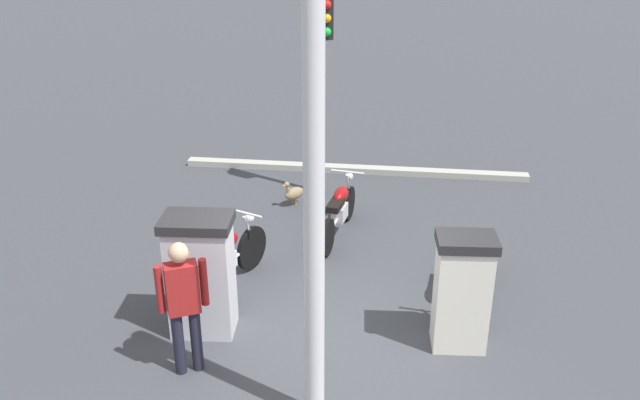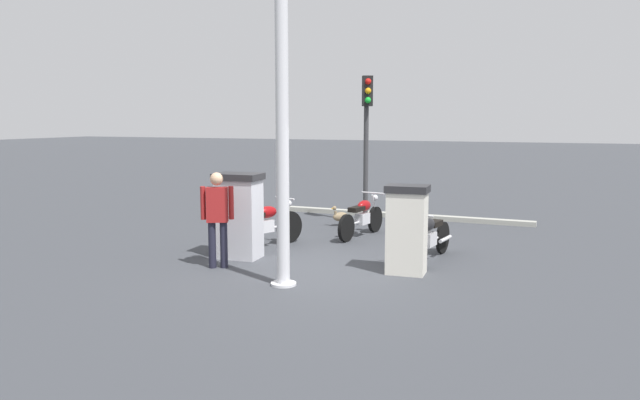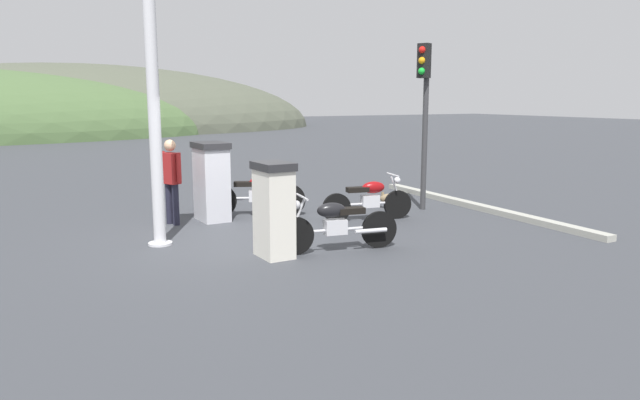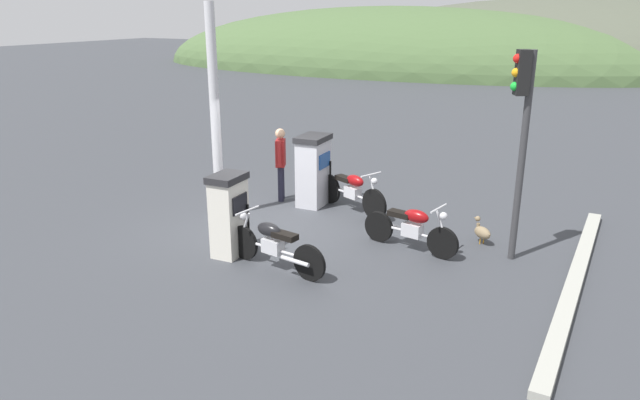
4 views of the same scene
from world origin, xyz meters
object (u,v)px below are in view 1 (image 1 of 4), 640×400
at_px(fuel_pump_far, 201,274).
at_px(wandering_duck, 294,193).
at_px(attendant_person, 183,300).
at_px(fuel_pump_near, 462,292).
at_px(motorcycle_near_pump, 466,271).
at_px(roadside_traffic_light, 323,63).
at_px(canopy_support_pole, 314,240).
at_px(motorcycle_far_pump, 223,260).
at_px(motorcycle_extra, 339,210).

distance_m(fuel_pump_far, wandering_duck, 3.98).
height_order(attendant_person, wandering_duck, attendant_person).
distance_m(fuel_pump_near, motorcycle_near_pump, 1.07).
relative_size(wandering_duck, roadside_traffic_light, 0.14).
bearing_deg(attendant_person, motorcycle_near_pump, -61.03).
height_order(roadside_traffic_light, canopy_support_pole, canopy_support_pole).
relative_size(motorcycle_far_pump, roadside_traffic_light, 0.55).
relative_size(fuel_pump_near, motorcycle_extra, 0.79).
bearing_deg(fuel_pump_near, motorcycle_near_pump, -9.71).
distance_m(wandering_duck, canopy_support_pole, 5.71).
bearing_deg(motorcycle_near_pump, fuel_pump_near, 170.29).
height_order(motorcycle_far_pump, canopy_support_pole, canopy_support_pole).
bearing_deg(motorcycle_extra, motorcycle_near_pump, -134.15).
bearing_deg(canopy_support_pole, motorcycle_near_pump, -36.20).
distance_m(motorcycle_far_pump, motorcycle_extra, 2.36).
bearing_deg(fuel_pump_far, motorcycle_extra, -28.06).
distance_m(fuel_pump_near, wandering_duck, 4.69).
height_order(motorcycle_far_pump, wandering_duck, motorcycle_far_pump).
height_order(fuel_pump_near, roadside_traffic_light, roadside_traffic_light).
relative_size(fuel_pump_far, attendant_person, 0.95).
xyz_separation_m(fuel_pump_far, wandering_duck, (3.89, -0.60, -0.57)).
xyz_separation_m(motorcycle_near_pump, attendant_person, (-1.83, 3.30, 0.50)).
bearing_deg(attendant_person, fuel_pump_near, -75.36).
height_order(fuel_pump_far, motorcycle_far_pump, fuel_pump_far).
distance_m(fuel_pump_near, fuel_pump_far, 3.17).
bearing_deg(motorcycle_far_pump, canopy_support_pole, -146.97).
bearing_deg(fuel_pump_near, fuel_pump_far, 90.01).
bearing_deg(motorcycle_near_pump, roadside_traffic_light, 33.44).
bearing_deg(attendant_person, motorcycle_extra, -21.94).
xyz_separation_m(motorcycle_near_pump, motorcycle_far_pump, (-0.05, 3.32, 0.02)).
bearing_deg(motorcycle_near_pump, canopy_support_pole, 143.80).
bearing_deg(wandering_duck, motorcycle_far_pump, 168.84).
bearing_deg(motorcycle_near_pump, motorcycle_extra, 45.85).
bearing_deg(motorcycle_extra, fuel_pump_near, -149.17).
bearing_deg(motorcycle_far_pump, motorcycle_near_pump, -89.07).
bearing_deg(motorcycle_far_pump, roadside_traffic_light, -16.80).
distance_m(fuel_pump_near, motorcycle_far_pump, 3.30).
bearing_deg(roadside_traffic_light, motorcycle_extra, -165.60).
height_order(attendant_person, roadside_traffic_light, roadside_traffic_light).
distance_m(motorcycle_far_pump, attendant_person, 1.84).
bearing_deg(canopy_support_pole, fuel_pump_near, -48.54).
xyz_separation_m(motorcycle_extra, roadside_traffic_light, (1.64, 0.42, 2.02)).
height_order(motorcycle_near_pump, roadside_traffic_light, roadside_traffic_light).
bearing_deg(roadside_traffic_light, canopy_support_pole, -175.22).
bearing_deg(fuel_pump_far, attendant_person, -177.49).
xyz_separation_m(fuel_pump_far, canopy_support_pole, (-1.42, -1.56, 1.29)).
distance_m(fuel_pump_far, roadside_traffic_light, 4.86).
height_order(fuel_pump_far, canopy_support_pole, canopy_support_pole).
xyz_separation_m(fuel_pump_near, roadside_traffic_light, (4.44, 2.09, 1.70)).
distance_m(fuel_pump_far, motorcycle_far_pump, 1.01).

